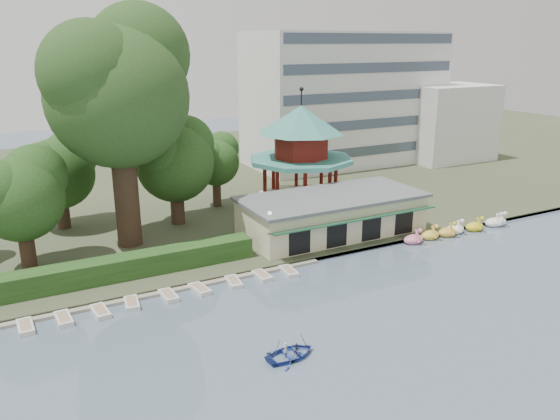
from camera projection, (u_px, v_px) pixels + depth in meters
ground_plane at (389, 373)px, 32.78m from camera, size 220.00×220.00×0.00m
shore at (156, 181)px, 76.77m from camera, size 220.00×70.00×0.40m
embankment at (263, 268)px, 47.39m from camera, size 220.00×0.60×0.30m
dock at (124, 298)px, 42.02m from camera, size 34.00×1.60×0.24m
boathouse at (332, 214)px, 55.10m from camera, size 18.60×9.39×3.90m
pavilion at (301, 146)px, 62.96m from camera, size 12.40×12.40×13.50m
office_building at (362, 103)px, 85.80m from camera, size 38.00×18.00×20.00m
hedge at (75, 276)px, 43.15m from camera, size 30.00×2.00×1.80m
lamp_post at (270, 226)px, 48.54m from camera, size 0.36×0.36×4.28m
big_tree at (118, 84)px, 48.20m from camera, size 13.89×12.94×22.19m
small_trees at (92, 173)px, 52.55m from camera, size 38.74×17.34×11.28m
swan_boats at (460, 229)px, 56.51m from camera, size 13.91×2.12×1.92m
moored_rowboats at (119, 307)px, 40.54m from camera, size 29.70×2.69×0.36m
rowboat_with_passengers at (291, 350)px, 34.23m from camera, size 4.95×3.71×2.01m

